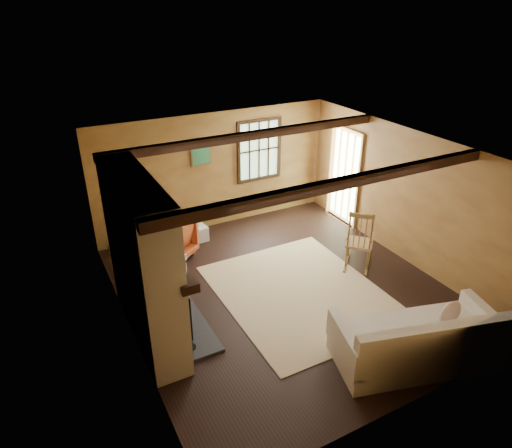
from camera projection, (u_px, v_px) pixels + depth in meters
ground at (283, 289)px, 7.64m from camera, size 5.50×5.50×0.00m
room_envelope at (289, 192)px, 7.19m from camera, size 5.02×5.52×2.44m
fireplace at (145, 267)px, 6.21m from camera, size 1.02×2.30×2.40m
rug at (300, 292)px, 7.56m from camera, size 2.50×3.00×0.01m
rocking_chair at (359, 242)px, 8.13m from camera, size 0.86×0.86×1.11m
sofa at (418, 343)px, 6.02m from camera, size 2.34×1.50×0.87m
firewood_pile at (125, 247)px, 8.68m from camera, size 0.60×0.11×0.22m
laundry_basket at (194, 234)px, 9.08m from camera, size 0.53×0.42×0.30m
basket_pillow at (193, 223)px, 8.97m from camera, size 0.42×0.37×0.18m
armchair at (165, 239)px, 8.35m from camera, size 1.24×1.25×0.82m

